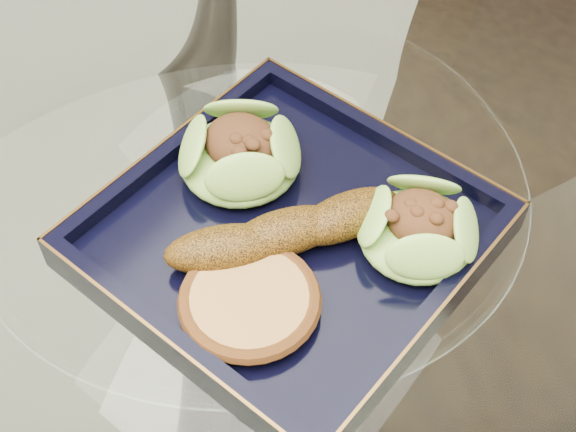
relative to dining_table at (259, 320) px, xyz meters
The scene contains 7 objects.
dining_table is the anchor object (origin of this frame).
dining_chair 0.48m from the dining_table, 79.82° to the left, with size 0.54×0.54×1.02m.
navy_plate 0.18m from the dining_table, ahead, with size 0.27×0.27×0.02m, color black.
lettuce_wrap_left 0.20m from the dining_table, 145.39° to the left, with size 0.10×0.10×0.04m, color #508D29.
lettuce_wrap_right 0.24m from the dining_table, 19.36° to the left, with size 0.09×0.09×0.03m, color #4C8C28.
roasted_plantain 0.21m from the dining_table, 20.36° to the right, with size 0.18×0.04×0.03m, color #613C0A.
crumb_patty 0.22m from the dining_table, 51.58° to the right, with size 0.09×0.09×0.02m, color gold.
Camera 1 is at (0.27, -0.31, 1.28)m, focal length 50.00 mm.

